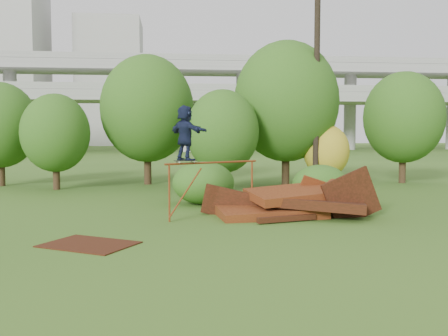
{
  "coord_description": "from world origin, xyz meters",
  "views": [
    {
      "loc": [
        -2.53,
        -14.18,
        2.74
      ],
      "look_at": [
        -0.8,
        2.0,
        1.6
      ],
      "focal_mm": 40.0,
      "sensor_mm": 36.0,
      "label": 1
    }
  ],
  "objects": [
    {
      "name": "grind_rail",
      "position": [
        -1.17,
        1.92,
        1.36
      ],
      "size": [
        3.12,
        1.71,
        1.82
      ],
      "color": "maroon",
      "rests_on": "ground"
    },
    {
      "name": "tree_2",
      "position": [
        -0.14,
        8.8,
        2.81
      ],
      "size": [
        3.38,
        3.38,
        4.76
      ],
      "color": "black",
      "rests_on": "ground"
    },
    {
      "name": "building_right",
      "position": [
        -16.0,
        102.0,
        14.0
      ],
      "size": [
        14.0,
        14.0,
        28.0
      ],
      "primitive_type": "cube",
      "color": "#9E9E99",
      "rests_on": "ground"
    },
    {
      "name": "freeway_overpass",
      "position": [
        0.0,
        62.92,
        10.32
      ],
      "size": [
        160.0,
        15.0,
        13.7
      ],
      "color": "gray",
      "rests_on": "ground"
    },
    {
      "name": "tree_1",
      "position": [
        -3.77,
        12.73,
        4.04
      ],
      "size": [
        4.95,
        4.95,
        6.89
      ],
      "color": "black",
      "rests_on": "ground"
    },
    {
      "name": "tree_5",
      "position": [
        10.16,
        12.01,
        3.6
      ],
      "size": [
        4.34,
        4.34,
        6.1
      ],
      "color": "black",
      "rests_on": "ground"
    },
    {
      "name": "skater",
      "position": [
        -2.08,
        1.44,
        2.75
      ],
      "size": [
        1.37,
        1.57,
        1.72
      ],
      "primitive_type": "imported",
      "rotation": [
        0.0,
        0.0,
        2.22
      ],
      "color": "#161D3A",
      "rests_on": "skateboard"
    },
    {
      "name": "ground",
      "position": [
        0.0,
        0.0,
        0.0
      ],
      "size": [
        240.0,
        240.0,
        0.0
      ],
      "primitive_type": "plane",
      "color": "#2D5116",
      "rests_on": "ground"
    },
    {
      "name": "shrub_left",
      "position": [
        -1.29,
        4.91,
        0.83
      ],
      "size": [
        2.39,
        2.21,
        1.66
      ],
      "primitive_type": "ellipsoid",
      "color": "#205015",
      "rests_on": "ground"
    },
    {
      "name": "tree_6",
      "position": [
        -11.29,
        12.71,
        3.15
      ],
      "size": [
        3.85,
        3.85,
        5.37
      ],
      "color": "black",
      "rests_on": "ground"
    },
    {
      "name": "skateboard",
      "position": [
        -2.08,
        1.44,
        1.88
      ],
      "size": [
        0.74,
        0.52,
        0.08
      ],
      "rotation": [
        0.0,
        0.0,
        0.49
      ],
      "color": "black",
      "rests_on": "grind_rail"
    },
    {
      "name": "shrub_right",
      "position": [
        3.19,
        4.41,
        0.77
      ],
      "size": [
        2.16,
        1.98,
        1.53
      ],
      "primitive_type": "ellipsoid",
      "color": "#205015",
      "rests_on": "ground"
    },
    {
      "name": "scrap_pile",
      "position": [
        1.43,
        1.86,
        0.4
      ],
      "size": [
        5.91,
        3.15,
        2.05
      ],
      "color": "#46160C",
      "rests_on": "ground"
    },
    {
      "name": "flat_plate",
      "position": [
        -4.54,
        -1.83,
        0.01
      ],
      "size": [
        2.61,
        2.39,
        0.03
      ],
      "primitive_type": "cube",
      "rotation": [
        0.0,
        0.0,
        -0.53
      ],
      "color": "#3A190C",
      "rests_on": "ground"
    },
    {
      "name": "utility_pole",
      "position": [
        4.43,
        9.25,
        5.14
      ],
      "size": [
        1.4,
        0.28,
        10.13
      ],
      "color": "black",
      "rests_on": "ground"
    },
    {
      "name": "tree_4",
      "position": [
        5.22,
        10.08,
        1.84
      ],
      "size": [
        2.3,
        2.3,
        3.17
      ],
      "color": "black",
      "rests_on": "ground"
    },
    {
      "name": "tree_3",
      "position": [
        3.37,
        11.02,
        4.35
      ],
      "size": [
        5.37,
        5.37,
        7.44
      ],
      "color": "black",
      "rests_on": "ground"
    },
    {
      "name": "tree_0",
      "position": [
        -8.06,
        10.66,
        2.74
      ],
      "size": [
        3.29,
        3.29,
        4.65
      ],
      "color": "black",
      "rests_on": "ground"
    }
  ]
}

